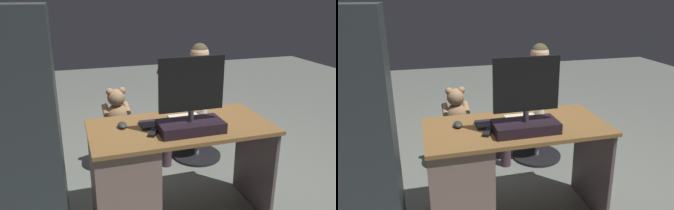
# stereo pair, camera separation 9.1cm
# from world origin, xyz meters

# --- Properties ---
(ground_plane) EXTENTS (10.00, 10.00, 0.00)m
(ground_plane) POSITION_xyz_m (0.00, 0.00, 0.00)
(ground_plane) COLOR slate
(desk) EXTENTS (1.25, 0.61, 0.74)m
(desk) POSITION_xyz_m (0.32, 0.42, 0.40)
(desk) COLOR brown
(desk) RESTS_ON ground_plane
(monitor) EXTENTS (0.43, 0.21, 0.49)m
(monitor) POSITION_xyz_m (-0.03, 0.54, 0.89)
(monitor) COLOR black
(monitor) RESTS_ON desk
(keyboard) EXTENTS (0.42, 0.14, 0.02)m
(keyboard) POSITION_xyz_m (0.06, 0.37, 0.75)
(keyboard) COLOR black
(keyboard) RESTS_ON desk
(computer_mouse) EXTENTS (0.06, 0.10, 0.04)m
(computer_mouse) POSITION_xyz_m (0.39, 0.34, 0.76)
(computer_mouse) COLOR #2A2F2A
(computer_mouse) RESTS_ON desk
(cup) EXTENTS (0.07, 0.07, 0.10)m
(cup) POSITION_xyz_m (-0.22, 0.28, 0.79)
(cup) COLOR white
(cup) RESTS_ON desk
(tv_remote) EXTENTS (0.11, 0.15, 0.02)m
(tv_remote) POSITION_xyz_m (0.21, 0.49, 0.75)
(tv_remote) COLOR black
(tv_remote) RESTS_ON desk
(notebook_binder) EXTENTS (0.22, 0.30, 0.02)m
(notebook_binder) POSITION_xyz_m (-0.06, 0.41, 0.76)
(notebook_binder) COLOR beige
(notebook_binder) RESTS_ON desk
(office_chair_teddy) EXTENTS (0.43, 0.43, 0.45)m
(office_chair_teddy) POSITION_xyz_m (0.31, -0.44, 0.27)
(office_chair_teddy) COLOR black
(office_chair_teddy) RESTS_ON ground_plane
(teddy_bear) EXTENTS (0.25, 0.25, 0.36)m
(teddy_bear) POSITION_xyz_m (0.31, -0.46, 0.61)
(teddy_bear) COLOR #97724F
(teddy_bear) RESTS_ON office_chair_teddy
(visitor_chair) EXTENTS (0.49, 0.49, 0.45)m
(visitor_chair) POSITION_xyz_m (-0.49, -0.46, 0.25)
(visitor_chair) COLOR black
(visitor_chair) RESTS_ON ground_plane
(person) EXTENTS (0.51, 0.48, 1.16)m
(person) POSITION_xyz_m (-0.41, -0.46, 0.67)
(person) COLOR maroon
(person) RESTS_ON ground_plane
(equipment_rack) EXTENTS (0.44, 0.36, 1.55)m
(equipment_rack) POSITION_xyz_m (1.00, 0.54, 0.78)
(equipment_rack) COLOR #282F30
(equipment_rack) RESTS_ON ground_plane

